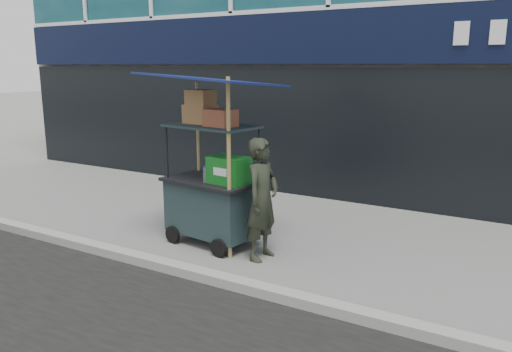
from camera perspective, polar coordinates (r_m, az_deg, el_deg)
The scene contains 4 objects.
ground at distance 6.18m, azimuth -6.71°, elevation -10.63°, with size 80.00×80.00×0.00m, color slate.
curb at distance 6.02m, azimuth -7.89°, elevation -10.72°, with size 80.00×0.18×0.12m, color gray.
vendor_cart at distance 6.83m, azimuth -4.88°, elevation -1.08°, with size 1.87×1.44×2.34m.
vendor_man at distance 6.27m, azimuth 0.71°, elevation -2.69°, with size 0.57×0.37×1.56m, color #252A1E.
Camera 1 is at (3.46, -4.52, 2.42)m, focal length 35.00 mm.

